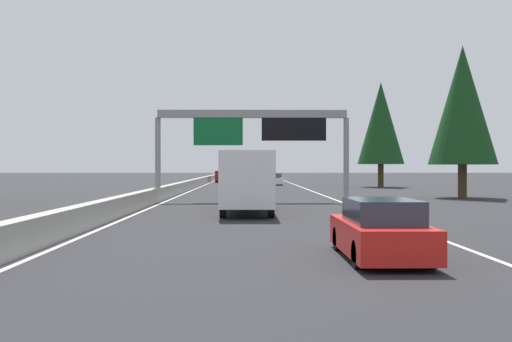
# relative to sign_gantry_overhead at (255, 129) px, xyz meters

# --- Properties ---
(ground_plane) EXTENTS (320.00, 320.00, 0.00)m
(ground_plane) POSITION_rel_sign_gantry_overhead_xyz_m (26.37, 6.04, -4.74)
(ground_plane) COLOR #262628
(median_barrier) EXTENTS (180.00, 0.56, 0.90)m
(median_barrier) POSITION_rel_sign_gantry_overhead_xyz_m (46.37, 6.34, -4.29)
(median_barrier) COLOR #9E9B93
(median_barrier) RESTS_ON ground
(shoulder_stripe_right) EXTENTS (160.00, 0.16, 0.01)m
(shoulder_stripe_right) POSITION_rel_sign_gantry_overhead_xyz_m (36.37, -5.48, -4.73)
(shoulder_stripe_right) COLOR silver
(shoulder_stripe_right) RESTS_ON ground
(shoulder_stripe_median) EXTENTS (160.00, 0.16, 0.01)m
(shoulder_stripe_median) POSITION_rel_sign_gantry_overhead_xyz_m (36.37, 5.79, -4.73)
(shoulder_stripe_median) COLOR silver
(shoulder_stripe_median) RESTS_ON ground
(sign_gantry_overhead) EXTENTS (0.50, 12.68, 5.96)m
(sign_gantry_overhead) POSITION_rel_sign_gantry_overhead_xyz_m (0.00, 0.00, 0.00)
(sign_gantry_overhead) COLOR gray
(sign_gantry_overhead) RESTS_ON ground
(sedan_distant_b) EXTENTS (4.40, 1.80, 1.47)m
(sedan_distant_b) POSITION_rel_sign_gantry_overhead_xyz_m (-23.85, -2.74, -4.06)
(sedan_distant_b) COLOR red
(sedan_distant_b) RESTS_ON ground
(box_truck_mid_left) EXTENTS (8.50, 2.40, 2.95)m
(box_truck_mid_left) POSITION_rel_sign_gantry_overhead_xyz_m (-9.67, 0.51, -3.13)
(box_truck_mid_left) COLOR white
(box_truck_mid_left) RESTS_ON ground
(pickup_near_right) EXTENTS (5.60, 2.00, 1.86)m
(pickup_near_right) POSITION_rel_sign_gantry_overhead_xyz_m (22.41, 0.61, -3.82)
(pickup_near_right) COLOR white
(pickup_near_right) RESTS_ON ground
(minivan_far_left) EXTENTS (5.00, 1.95, 1.69)m
(minivan_far_left) POSITION_rel_sign_gantry_overhead_xyz_m (47.47, 4.18, -3.79)
(minivan_far_left) COLOR maroon
(minivan_far_left) RESTS_ON ground
(bus_distant_a) EXTENTS (11.50, 2.55, 3.10)m
(bus_distant_a) POSITION_rel_sign_gantry_overhead_xyz_m (73.51, 4.10, -3.02)
(bus_distant_a) COLOR white
(bus_distant_a) RESTS_ON ground
(sedan_near_center) EXTENTS (4.40, 1.80, 1.47)m
(sedan_near_center) POSITION_rel_sign_gantry_overhead_xyz_m (34.15, -2.89, -4.06)
(sedan_near_center) COLOR white
(sedan_near_center) RESTS_ON ground
(sedan_mid_center) EXTENTS (4.40, 1.80, 1.47)m
(sedan_mid_center) POSITION_rel_sign_gantry_overhead_xyz_m (54.28, -3.18, -4.06)
(sedan_mid_center) COLOR silver
(sedan_mid_center) RESTS_ON ground
(conifer_right_near) EXTENTS (4.85, 4.85, 11.02)m
(conifer_right_near) POSITION_rel_sign_gantry_overhead_xyz_m (3.78, -15.03, 1.96)
(conifer_right_near) COLOR #4C3823
(conifer_right_near) RESTS_ON ground
(conifer_right_mid) EXTENTS (5.14, 5.14, 11.67)m
(conifer_right_mid) POSITION_rel_sign_gantry_overhead_xyz_m (26.41, -14.32, 2.36)
(conifer_right_mid) COLOR #4C3823
(conifer_right_mid) RESTS_ON ground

